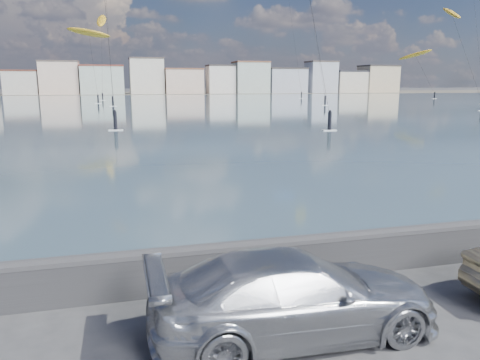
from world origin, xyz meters
name	(u,v)px	position (x,y,z in m)	size (l,w,h in m)	color
ground	(243,354)	(0.00, 0.00, 0.00)	(700.00, 700.00, 0.00)	#333335
bay_water	(124,105)	(0.00, 91.50, 0.01)	(500.00, 177.00, 0.00)	#334E58
far_shore_strip	(119,93)	(0.00, 200.00, 0.01)	(500.00, 60.00, 0.00)	#4C473D
seawall	(212,264)	(0.00, 2.70, 0.58)	(400.00, 0.36, 1.08)	#28282B
far_buildings	(122,78)	(1.31, 186.00, 6.03)	(240.79, 13.26, 14.60)	white
car_silver	(295,295)	(1.08, 0.39, 0.78)	(2.18, 5.36, 1.56)	#B8BBC0
kitesurfer_0	(452,15)	(59.89, 71.38, 16.92)	(6.56, 18.11, 19.29)	#BF8C19
kitesurfer_3	(101,22)	(-4.23, 133.28, 20.96)	(3.21, 18.24, 23.80)	#BF8C19
kitesurfer_6	(89,33)	(-7.06, 116.41, 16.20)	(10.49, 17.76, 18.12)	#BF8C19
kitesurfer_7	(415,55)	(86.01, 119.29, 12.53)	(8.68, 15.26, 14.58)	#BF8C19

